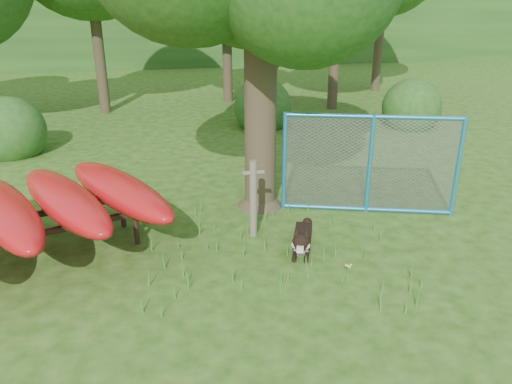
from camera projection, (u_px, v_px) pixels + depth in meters
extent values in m
plane|color=#23480E|center=(259.00, 288.00, 7.20)|extent=(80.00, 80.00, 0.00)
cylinder|color=#372D1E|center=(260.00, 87.00, 9.08)|extent=(0.60, 0.60, 4.69)
cone|color=#372D1E|center=(260.00, 194.00, 9.88)|extent=(0.90, 0.90, 0.47)
cylinder|color=#372D1E|center=(291.00, 49.00, 8.94)|extent=(1.31, 0.61, 1.00)
cylinder|color=#372D1E|center=(232.00, 27.00, 8.78)|extent=(1.03, 0.68, 0.96)
cylinder|color=#605948|center=(253.00, 199.00, 8.48)|extent=(0.13, 0.13, 1.38)
cylinder|color=#605948|center=(253.00, 173.00, 8.30)|extent=(0.37, 0.08, 0.07)
cylinder|color=black|center=(136.00, 229.00, 8.35)|extent=(0.11, 0.11, 0.55)
cylinder|color=black|center=(123.00, 213.00, 8.96)|extent=(0.11, 0.11, 0.55)
cube|color=black|center=(44.00, 233.00, 7.56)|extent=(3.12, 1.17, 0.09)
cube|color=black|center=(36.00, 215.00, 8.17)|extent=(3.12, 1.17, 0.09)
ellipsoid|color=red|center=(5.00, 212.00, 7.54)|extent=(2.10, 3.29, 0.52)
ellipsoid|color=red|center=(65.00, 200.00, 7.96)|extent=(2.19, 3.26, 0.52)
ellipsoid|color=red|center=(119.00, 190.00, 8.38)|extent=(2.27, 3.23, 0.52)
cube|color=black|center=(303.00, 238.00, 8.36)|extent=(0.51, 0.79, 0.25)
cube|color=silver|center=(301.00, 248.00, 8.07)|extent=(0.27, 0.22, 0.23)
sphere|color=black|center=(301.00, 242.00, 7.82)|extent=(0.27, 0.27, 0.27)
cube|color=silver|center=(300.00, 248.00, 7.72)|extent=(0.15, 0.18, 0.10)
sphere|color=silver|center=(295.00, 245.00, 7.83)|extent=(0.13, 0.13, 0.13)
sphere|color=silver|center=(306.00, 246.00, 7.81)|extent=(0.13, 0.13, 0.13)
cone|color=black|center=(297.00, 232.00, 7.82)|extent=(0.14, 0.15, 0.13)
cone|color=black|center=(306.00, 233.00, 7.80)|extent=(0.11, 0.13, 0.13)
cylinder|color=black|center=(295.00, 255.00, 7.97)|extent=(0.18, 0.32, 0.07)
cylinder|color=black|center=(306.00, 256.00, 7.94)|extent=(0.18, 0.32, 0.07)
sphere|color=black|center=(307.00, 222.00, 8.68)|extent=(0.17, 0.17, 0.17)
torus|color=blue|center=(301.00, 243.00, 7.93)|extent=(0.27, 0.16, 0.27)
cylinder|color=#298DC0|center=(284.00, 162.00, 9.47)|extent=(0.11, 0.11, 1.92)
cylinder|color=#298DC0|center=(370.00, 165.00, 9.32)|extent=(0.11, 0.11, 1.92)
cylinder|color=#298DC0|center=(458.00, 168.00, 9.16)|extent=(0.11, 0.11, 1.92)
cylinder|color=#298DC0|center=(374.00, 117.00, 8.97)|extent=(3.07, 1.03, 0.07)
cylinder|color=#298DC0|center=(366.00, 209.00, 9.66)|extent=(3.07, 1.03, 0.07)
plane|color=gray|center=(370.00, 165.00, 9.32)|extent=(3.05, 0.96, 3.20)
cylinder|color=#41852B|center=(348.00, 272.00, 7.42)|extent=(0.02, 0.02, 0.20)
sphere|color=#FFFA28|center=(348.00, 266.00, 7.38)|extent=(0.04, 0.04, 0.04)
sphere|color=#FFFA28|center=(351.00, 265.00, 7.39)|extent=(0.04, 0.04, 0.04)
sphere|color=#FFFA28|center=(346.00, 265.00, 7.42)|extent=(0.04, 0.04, 0.04)
sphere|color=#FFFA28|center=(350.00, 267.00, 7.35)|extent=(0.04, 0.04, 0.04)
sphere|color=#FFFA28|center=(347.00, 266.00, 7.36)|extent=(0.04, 0.04, 0.04)
cylinder|color=#372D1E|center=(97.00, 34.00, 16.56)|extent=(0.36, 0.36, 5.25)
cylinder|color=#372D1E|center=(227.00, 50.00, 18.56)|extent=(0.36, 0.36, 3.85)
cylinder|color=#372D1E|center=(336.00, 40.00, 17.22)|extent=(0.36, 0.36, 4.76)
cylinder|color=#372D1E|center=(380.00, 30.00, 20.47)|extent=(0.36, 0.36, 4.90)
sphere|color=#224F19|center=(14.00, 154.00, 13.09)|extent=(1.80, 1.80, 1.80)
sphere|color=#224F19|center=(409.00, 127.00, 15.66)|extent=(1.80, 1.80, 1.80)
sphere|color=#224F19|center=(263.00, 126.00, 15.74)|extent=(1.80, 1.80, 1.80)
cube|color=#224F19|center=(169.00, 7.00, 31.50)|extent=(80.00, 12.00, 6.00)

